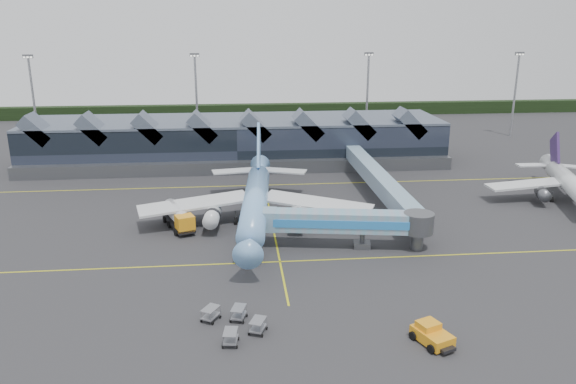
{
  "coord_description": "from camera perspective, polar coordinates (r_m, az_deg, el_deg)",
  "views": [
    {
      "loc": [
        -5.44,
        -75.41,
        30.2
      ],
      "look_at": [
        2.5,
        6.78,
        5.0
      ],
      "focal_mm": 35.0,
      "sensor_mm": 36.0,
      "label": 1
    }
  ],
  "objects": [
    {
      "name": "taxi_stripes",
      "position": [
        90.75,
        -1.77,
        -2.47
      ],
      "size": [
        120.0,
        60.0,
        0.01
      ],
      "color": "#CECA18",
      "rests_on": "ground"
    },
    {
      "name": "light_masts",
      "position": [
        141.83,
        5.35,
        9.73
      ],
      "size": [
        132.4,
        42.56,
        22.45
      ],
      "color": "gray",
      "rests_on": "ground"
    },
    {
      "name": "fuel_truck",
      "position": [
        87.04,
        -11.16,
        -2.33
      ],
      "size": [
        5.75,
        10.03,
        3.41
      ],
      "rotation": [
        0.0,
        0.0,
        0.37
      ],
      "color": "black",
      "rests_on": "ground"
    },
    {
      "name": "regional_jet",
      "position": [
        108.29,
        26.73,
        0.77
      ],
      "size": [
        27.36,
        30.52,
        10.62
      ],
      "rotation": [
        0.0,
        0.0,
        -0.27
      ],
      "color": "silver",
      "rests_on": "ground"
    },
    {
      "name": "terminal",
      "position": [
        125.35,
        -5.25,
        5.25
      ],
      "size": [
        90.0,
        22.25,
        12.52
      ],
      "color": "black",
      "rests_on": "ground"
    },
    {
      "name": "jet_bridge",
      "position": [
        77.7,
        6.84,
        -3.11
      ],
      "size": [
        24.02,
        7.08,
        5.35
      ],
      "rotation": [
        0.0,
        0.0,
        -0.16
      ],
      "color": "#6FA1B9",
      "rests_on": "ground"
    },
    {
      "name": "tree_line_far",
      "position": [
        187.62,
        -3.83,
        8.29
      ],
      "size": [
        260.0,
        4.0,
        4.0
      ],
      "primitive_type": "cube",
      "color": "black",
      "rests_on": "ground"
    },
    {
      "name": "main_airliner",
      "position": [
        86.36,
        -3.3,
        -0.72
      ],
      "size": [
        36.65,
        42.3,
        13.58
      ],
      "rotation": [
        0.0,
        0.0,
        -0.08
      ],
      "color": "#73A7E9",
      "rests_on": "ground"
    },
    {
      "name": "ground",
      "position": [
        81.41,
        -1.3,
        -4.81
      ],
      "size": [
        260.0,
        260.0,
        0.0
      ],
      "primitive_type": "plane",
      "color": "#28282A",
      "rests_on": "ground"
    },
    {
      "name": "baggage_carts",
      "position": [
        59.02,
        -5.46,
        -12.99
      ],
      "size": [
        6.94,
        7.12,
        1.43
      ],
      "rotation": [
        0.0,
        0.0,
        -0.38
      ],
      "color": "gray",
      "rests_on": "ground"
    },
    {
      "name": "pushback_tug",
      "position": [
        58.19,
        14.41,
        -13.86
      ],
      "size": [
        3.99,
        4.93,
        1.98
      ],
      "rotation": [
        0.0,
        0.0,
        0.39
      ],
      "color": "orange",
      "rests_on": "ground"
    }
  ]
}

